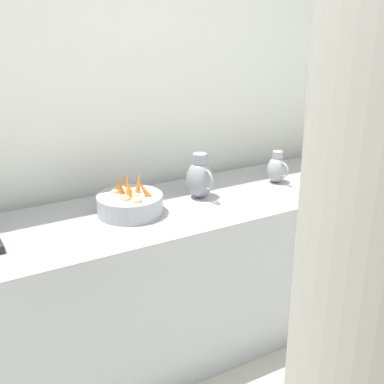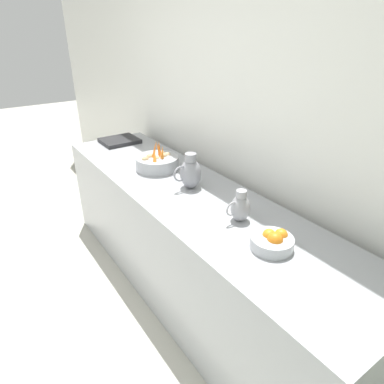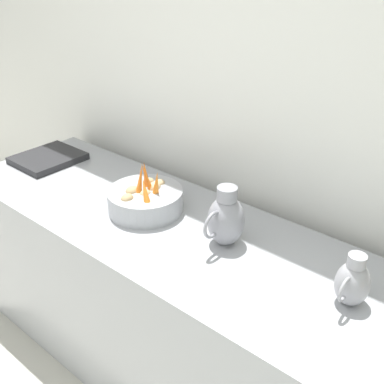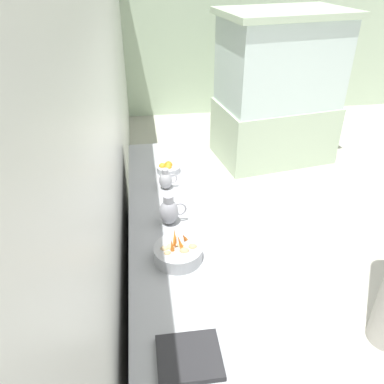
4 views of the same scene
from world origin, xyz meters
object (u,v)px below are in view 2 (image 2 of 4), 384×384
object	(u,v)px
vegetable_colander	(157,162)
metal_pitcher_tall	(190,173)
metal_pitcher_short	(240,207)
orange_bowl	(273,241)

from	to	relation	value
vegetable_colander	metal_pitcher_tall	size ratio (longest dim) A/B	1.34
metal_pitcher_tall	metal_pitcher_short	size ratio (longest dim) A/B	1.30
orange_bowl	metal_pitcher_tall	xyz separation A→B (m)	(-0.06, -0.83, 0.07)
vegetable_colander	metal_pitcher_short	size ratio (longest dim) A/B	1.74
vegetable_colander	orange_bowl	xyz separation A→B (m)	(0.04, 1.26, -0.02)
vegetable_colander	orange_bowl	distance (m)	1.26
orange_bowl	metal_pitcher_short	world-z (taller)	metal_pitcher_short
orange_bowl	metal_pitcher_tall	size ratio (longest dim) A/B	0.88
vegetable_colander	metal_pitcher_tall	distance (m)	0.44
vegetable_colander	orange_bowl	world-z (taller)	vegetable_colander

